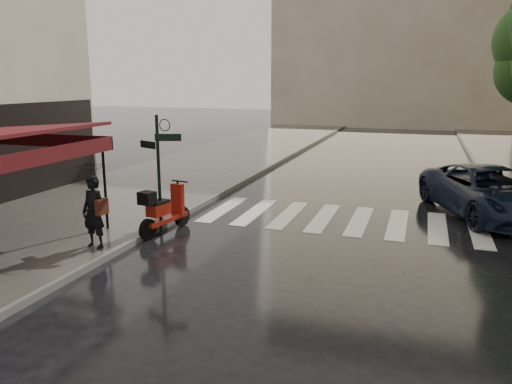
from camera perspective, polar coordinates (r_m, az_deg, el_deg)
The scene contains 10 objects.
ground at distance 10.20m, azimuth -13.08°, elevation -10.31°, with size 120.00×120.00×0.00m, color black.
sidewalk_near at distance 22.45m, azimuth -6.94°, elevation 2.62°, with size 6.00×60.00×0.12m, color #38332D.
curb_near at distance 21.33m, azimuth 0.49°, elevation 2.22°, with size 0.12×60.00×0.16m, color #595651.
curb_far at distance 20.45m, azimuth 24.93°, elevation 0.58°, with size 0.12×60.00×0.16m, color #595651.
crosswalk at distance 14.63m, azimuth 9.70°, elevation -3.08°, with size 7.85×3.20×0.01m.
signpost at distance 12.78m, azimuth -11.05°, elevation 2.98°, with size 1.17×0.29×3.10m.
backdrop_building at distance 46.39m, azimuth 16.89°, elevation 19.62°, with size 22.00×6.00×20.00m, color tan.
pedestrian_with_umbrella at distance 11.88m, azimuth -18.30°, elevation 1.49°, with size 1.10×1.12×2.46m.
scooter at distance 13.20m, azimuth -10.53°, elevation -2.17°, with size 0.71×1.95×1.29m.
parked_car at distance 16.12m, azimuth 25.08°, elevation 0.01°, with size 2.43×5.27×1.46m, color black.
Camera 1 is at (5.07, -7.94, 3.91)m, focal length 35.00 mm.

